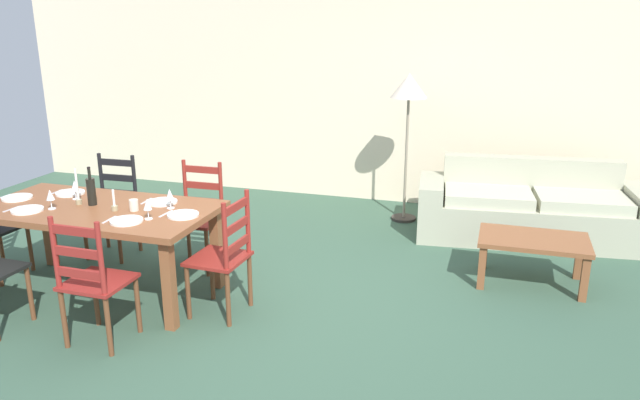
% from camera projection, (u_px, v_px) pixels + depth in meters
% --- Properties ---
extents(ground_plane, '(9.60, 9.60, 0.02)m').
position_uv_depth(ground_plane, '(277.00, 313.00, 4.70)').
color(ground_plane, '#375642').
extents(wall_far, '(9.60, 0.16, 2.70)m').
position_uv_depth(wall_far, '(372.00, 91.00, 7.33)').
color(wall_far, beige).
rests_on(wall_far, ground_plane).
extents(dining_table, '(1.90, 0.96, 0.75)m').
position_uv_depth(dining_table, '(98.00, 217.00, 4.85)').
color(dining_table, brown).
rests_on(dining_table, ground_plane).
extents(dining_chair_near_right, '(0.42, 0.40, 0.96)m').
position_uv_depth(dining_chair_near_right, '(93.00, 281.00, 4.11)').
color(dining_chair_near_right, maroon).
rests_on(dining_chair_near_right, ground_plane).
extents(dining_chair_far_left, '(0.44, 0.42, 0.96)m').
position_uv_depth(dining_chair_far_left, '(113.00, 206.00, 5.74)').
color(dining_chair_far_left, black).
rests_on(dining_chair_far_left, ground_plane).
extents(dining_chair_far_right, '(0.43, 0.41, 0.96)m').
position_uv_depth(dining_chair_far_right, '(198.00, 216.00, 5.48)').
color(dining_chair_far_right, maroon).
rests_on(dining_chair_far_right, ground_plane).
extents(dining_chair_head_east, '(0.42, 0.44, 0.96)m').
position_uv_depth(dining_chair_head_east, '(224.00, 256.00, 4.55)').
color(dining_chair_head_east, maroon).
rests_on(dining_chair_head_east, ground_plane).
extents(dinner_plate_near_left, '(0.24, 0.24, 0.02)m').
position_uv_depth(dinner_plate_near_left, '(27.00, 210.00, 4.72)').
color(dinner_plate_near_left, white).
rests_on(dinner_plate_near_left, dining_table).
extents(fork_near_left, '(0.03, 0.17, 0.01)m').
position_uv_depth(fork_near_left, '(12.00, 209.00, 4.76)').
color(fork_near_left, silver).
rests_on(fork_near_left, dining_table).
extents(dinner_plate_near_right, '(0.24, 0.24, 0.02)m').
position_uv_depth(dinner_plate_near_right, '(127.00, 221.00, 4.46)').
color(dinner_plate_near_right, white).
rests_on(dinner_plate_near_right, dining_table).
extents(fork_near_right, '(0.02, 0.17, 0.01)m').
position_uv_depth(fork_near_right, '(109.00, 220.00, 4.51)').
color(fork_near_right, silver).
rests_on(fork_near_right, dining_table).
extents(dinner_plate_far_left, '(0.24, 0.24, 0.02)m').
position_uv_depth(dinner_plate_far_left, '(70.00, 193.00, 5.17)').
color(dinner_plate_far_left, white).
rests_on(dinner_plate_far_left, dining_table).
extents(fork_far_left, '(0.02, 0.17, 0.01)m').
position_uv_depth(fork_far_left, '(56.00, 192.00, 5.22)').
color(fork_far_left, silver).
rests_on(fork_far_left, dining_table).
extents(dinner_plate_far_right, '(0.24, 0.24, 0.02)m').
position_uv_depth(dinner_plate_far_right, '(163.00, 202.00, 4.92)').
color(dinner_plate_far_right, white).
rests_on(dinner_plate_far_right, dining_table).
extents(fork_far_right, '(0.03, 0.17, 0.01)m').
position_uv_depth(fork_far_right, '(147.00, 201.00, 4.96)').
color(fork_far_right, silver).
rests_on(fork_far_right, dining_table).
extents(dinner_plate_head_west, '(0.24, 0.24, 0.02)m').
position_uv_depth(dinner_plate_head_west, '(17.00, 198.00, 5.04)').
color(dinner_plate_head_west, white).
rests_on(dinner_plate_head_west, dining_table).
extents(fork_head_west, '(0.03, 0.17, 0.01)m').
position_uv_depth(fork_head_west, '(3.00, 197.00, 5.08)').
color(fork_head_west, silver).
rests_on(fork_head_west, dining_table).
extents(dinner_plate_head_east, '(0.24, 0.24, 0.02)m').
position_uv_depth(dinner_plate_head_east, '(183.00, 215.00, 4.60)').
color(dinner_plate_head_east, white).
rests_on(dinner_plate_head_east, dining_table).
extents(fork_head_east, '(0.03, 0.17, 0.01)m').
position_uv_depth(fork_head_east, '(166.00, 214.00, 4.64)').
color(fork_head_east, silver).
rests_on(fork_head_east, dining_table).
extents(wine_bottle, '(0.07, 0.07, 0.32)m').
position_uv_depth(wine_bottle, '(91.00, 191.00, 4.84)').
color(wine_bottle, black).
rests_on(wine_bottle, dining_table).
extents(wine_glass_near_left, '(0.06, 0.06, 0.16)m').
position_uv_depth(wine_glass_near_left, '(50.00, 196.00, 4.74)').
color(wine_glass_near_left, white).
rests_on(wine_glass_near_left, dining_table).
extents(wine_glass_near_right, '(0.06, 0.06, 0.16)m').
position_uv_depth(wine_glass_near_right, '(147.00, 205.00, 4.49)').
color(wine_glass_near_right, white).
rests_on(wine_glass_near_right, dining_table).
extents(wine_glass_far_left, '(0.06, 0.06, 0.16)m').
position_uv_depth(wine_glass_far_left, '(75.00, 186.00, 4.99)').
color(wine_glass_far_left, white).
rests_on(wine_glass_far_left, dining_table).
extents(wine_glass_far_right, '(0.06, 0.06, 0.16)m').
position_uv_depth(wine_glass_far_right, '(170.00, 195.00, 4.75)').
color(wine_glass_far_right, white).
rests_on(wine_glass_far_right, dining_table).
extents(coffee_cup_primary, '(0.07, 0.07, 0.09)m').
position_uv_depth(coffee_cup_primary, '(134.00, 205.00, 4.72)').
color(coffee_cup_primary, beige).
rests_on(coffee_cup_primary, dining_table).
extents(candle_tall, '(0.05, 0.05, 0.30)m').
position_uv_depth(candle_tall, '(78.00, 194.00, 4.86)').
color(candle_tall, '#998C66').
rests_on(candle_tall, dining_table).
extents(candle_short, '(0.05, 0.05, 0.17)m').
position_uv_depth(candle_short, '(114.00, 205.00, 4.71)').
color(candle_short, '#998C66').
rests_on(candle_short, dining_table).
extents(couch, '(2.35, 1.03, 0.80)m').
position_uv_depth(couch, '(531.00, 210.00, 6.23)').
color(couch, '#ACAC91').
rests_on(couch, ground_plane).
extents(coffee_table, '(0.90, 0.56, 0.42)m').
position_uv_depth(coffee_table, '(533.00, 245.00, 5.11)').
color(coffee_table, brown).
rests_on(coffee_table, ground_plane).
extents(standing_lamp, '(0.40, 0.40, 1.64)m').
position_uv_depth(standing_lamp, '(409.00, 95.00, 6.45)').
color(standing_lamp, '#332D28').
rests_on(standing_lamp, ground_plane).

